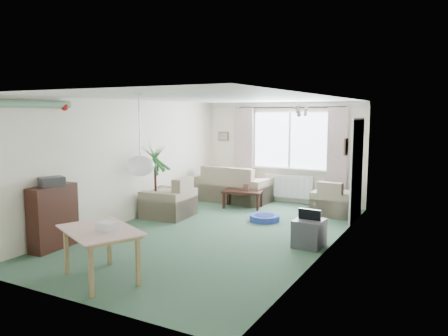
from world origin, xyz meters
The scene contains 25 objects.
ground centered at (0.00, 0.00, 0.00)m, with size 6.50×6.50×0.00m, color #31523D.
window centered at (0.20, 3.23, 1.50)m, with size 1.80×0.03×1.30m, color white.
curtain_rod centered at (0.20, 3.15, 2.27)m, with size 2.60×0.03×0.03m, color black.
curtain_left centered at (-0.95, 3.13, 1.27)m, with size 0.45×0.08×2.00m, color beige.
curtain_right centered at (1.35, 3.13, 1.27)m, with size 0.45×0.08×2.00m, color beige.
radiator centered at (0.20, 3.19, 0.40)m, with size 1.20×0.10×0.55m, color white.
doorway centered at (1.99, 2.20, 1.00)m, with size 0.03×0.95×2.00m, color black.
pendant_lamp centered at (0.20, -2.30, 1.48)m, with size 0.36×0.36×0.36m, color white.
tinsel_garland centered at (-1.92, -2.30, 2.28)m, with size 1.60×1.60×0.12m, color #196626.
bauble_cluster_a centered at (1.30, 0.90, 2.22)m, with size 0.20×0.20×0.20m, color silver.
bauble_cluster_b centered at (1.60, -0.30, 2.22)m, with size 0.20×0.20×0.20m, color silver.
wall_picture_back centered at (-1.60, 3.23, 1.55)m, with size 0.28×0.03×0.22m, color brown.
wall_picture_right centered at (1.98, 1.20, 1.55)m, with size 0.03×0.24×0.30m, color brown.
sofa centered at (-1.04, 2.75, 0.43)m, with size 1.74×0.92×0.87m, color beige.
armchair_corner centered at (1.48, 2.47, 0.37)m, with size 0.82×0.77×0.73m, color beige.
armchair_left centered at (-1.50, 0.66, 0.42)m, with size 0.93×0.88×0.83m, color beige.
coffee_table centered at (-0.52, 2.15, 0.20)m, with size 0.88×0.49×0.40m, color black.
photo_frame centered at (-0.41, 2.11, 0.48)m, with size 0.12×0.02×0.16m, color brown.
bookshelf centered at (-1.84, -1.98, 0.51)m, with size 0.28×0.83×1.01m, color black.
hifi_box centered at (-1.81, -2.00, 1.08)m, with size 0.28×0.35×0.14m, color #343338.
houseplant centered at (-1.65, 0.41, 0.78)m, with size 0.67×0.67×1.55m, color #226422.
dining_table centered at (-0.24, -2.60, 0.32)m, with size 1.04×0.69×0.65m, color tan.
gift_box centered at (-0.13, -2.58, 0.71)m, with size 0.25×0.18×0.12m, color white.
tv_cube centered at (1.70, 0.05, 0.22)m, with size 0.44×0.49×0.44m, color #3E3E43.
pet_bed centered at (0.40, 1.25, 0.06)m, with size 0.60×0.60×0.12m, color navy.
Camera 1 is at (3.75, -6.62, 2.15)m, focal length 35.00 mm.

